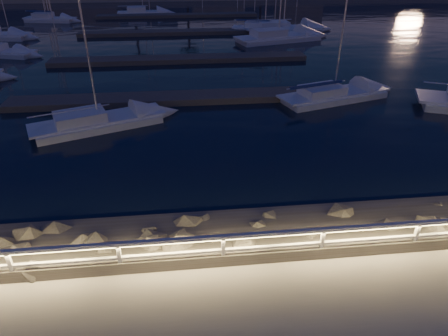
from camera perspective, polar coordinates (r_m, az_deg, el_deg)
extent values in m
plane|color=gray|center=(12.31, -4.89, -13.71)|extent=(400.00, 400.00, 0.00)
cube|color=#635D55|center=(13.63, -5.05, -10.33)|extent=(240.00, 3.45, 1.29)
plane|color=black|center=(13.16, -4.66, -17.53)|extent=(400.00, 400.00, 0.00)
cube|color=silver|center=(12.99, -28.15, -12.22)|extent=(0.11, 0.11, 1.00)
cube|color=silver|center=(12.14, -14.68, -12.31)|extent=(0.11, 0.11, 1.00)
cube|color=silver|center=(12.01, -0.12, -11.67)|extent=(0.11, 0.11, 1.00)
cube|color=silver|center=(12.61, 13.80, -10.37)|extent=(0.11, 0.11, 1.00)
cube|color=silver|center=(13.85, 25.72, -8.76)|extent=(0.11, 0.11, 1.00)
cube|color=silver|center=(11.65, -5.10, -10.12)|extent=(44.00, 0.12, 0.12)
cube|color=silver|center=(11.97, -4.99, -11.97)|extent=(44.00, 0.09, 0.09)
cube|color=#FFE172|center=(11.68, -5.08, -10.49)|extent=(44.00, 0.04, 0.03)
sphere|color=#635D55|center=(13.44, -6.80, -10.47)|extent=(0.81, 0.81, 0.81)
sphere|color=#635D55|center=(14.35, -26.86, -10.99)|extent=(0.93, 0.93, 0.93)
cube|color=#635A52|center=(26.50, -6.07, 9.92)|extent=(22.00, 2.00, 0.40)
cube|color=#635A52|center=(36.08, -6.34, 15.20)|extent=(22.00, 2.00, 0.40)
cube|color=#635A52|center=(47.81, -6.53, 18.71)|extent=(22.00, 2.00, 0.40)
cube|color=#635A52|center=(59.64, -6.65, 20.83)|extent=(22.00, 2.00, 0.40)
cube|color=silver|center=(23.50, -17.38, 5.97)|extent=(7.10, 4.55, 0.49)
cube|color=silver|center=(23.38, -17.49, 6.66)|extent=(7.50, 4.44, 0.13)
cube|color=silver|center=(23.15, -19.86, 6.86)|extent=(3.05, 2.52, 0.57)
cylinder|color=#BDBCC1|center=(21.92, -19.96, 21.07)|extent=(0.11, 0.11, 11.70)
cylinder|color=#BDBCC1|center=(22.96, -21.19, 7.62)|extent=(3.95, 1.60, 0.07)
cube|color=silver|center=(44.30, 7.78, 17.71)|extent=(9.12, 5.17, 0.62)
cube|color=silver|center=(44.23, 7.82, 18.22)|extent=(9.69, 4.95, 0.17)
cube|color=silver|center=(43.58, 6.40, 18.67)|extent=(3.83, 3.01, 0.74)
cylinder|color=#BDBCC1|center=(43.20, 5.70, 19.37)|extent=(5.22, 1.59, 0.09)
cube|color=silver|center=(27.60, 15.34, 9.73)|extent=(7.39, 4.30, 0.47)
cube|color=silver|center=(27.50, 15.43, 10.32)|extent=(7.85, 4.13, 0.13)
cube|color=silver|center=(26.84, 13.83, 10.73)|extent=(3.12, 2.48, 0.56)
cylinder|color=#BDBCC1|center=(26.43, 13.07, 11.51)|extent=(4.21, 1.35, 0.07)
cube|color=silver|center=(43.00, -29.18, 14.04)|extent=(6.38, 3.81, 0.47)
cube|color=silver|center=(42.94, -29.28, 14.42)|extent=(6.76, 3.69, 0.13)
cube|color=silver|center=(49.04, 5.86, 18.95)|extent=(7.31, 4.15, 0.50)
cube|color=silver|center=(48.98, 5.88, 19.32)|extent=(7.77, 3.97, 0.14)
cube|color=silver|center=(49.00, 4.71, 19.75)|extent=(3.07, 2.42, 0.59)
cylinder|color=#BDBCC1|center=(48.98, 4.13, 20.31)|extent=(4.19, 1.27, 0.07)
cube|color=silver|center=(49.25, 8.46, 18.84)|extent=(8.54, 3.26, 0.56)
cube|color=silver|center=(49.19, 8.49, 19.25)|extent=(9.22, 2.88, 0.15)
cube|color=silver|center=(48.79, 7.14, 19.68)|extent=(3.38, 2.28, 0.67)
cylinder|color=#BDBCC1|center=(48.55, 6.47, 20.29)|extent=(5.25, 0.37, 0.08)
cube|color=silver|center=(59.90, -23.56, 18.74)|extent=(6.47, 3.38, 0.52)
cube|color=silver|center=(59.85, -23.63, 19.04)|extent=(6.91, 3.20, 0.14)
cube|color=silver|center=(60.22, -24.45, 19.26)|extent=(2.68, 2.04, 0.62)
cylinder|color=#BDBCC1|center=(60.37, -24.92, 19.66)|extent=(3.78, 0.94, 0.08)
cube|color=silver|center=(62.03, -11.43, 20.76)|extent=(6.75, 2.65, 0.52)
cube|color=silver|center=(61.98, -11.46, 21.06)|extent=(7.28, 2.35, 0.14)
cube|color=silver|center=(61.95, -12.40, 21.27)|extent=(2.68, 1.82, 0.61)
cylinder|color=#BDBCC1|center=(61.91, -12.91, 21.66)|extent=(4.13, 0.35, 0.08)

